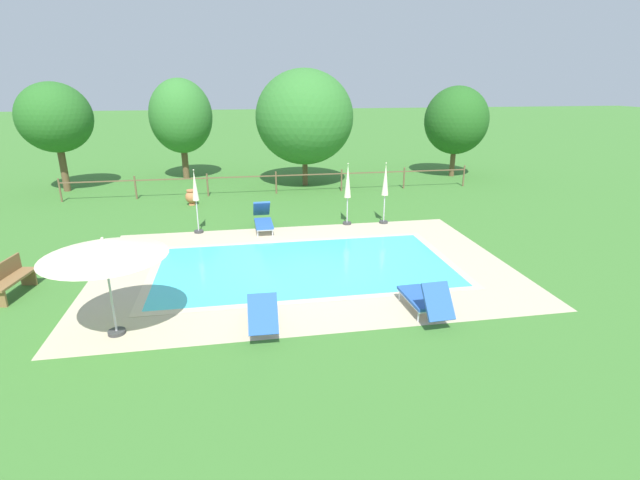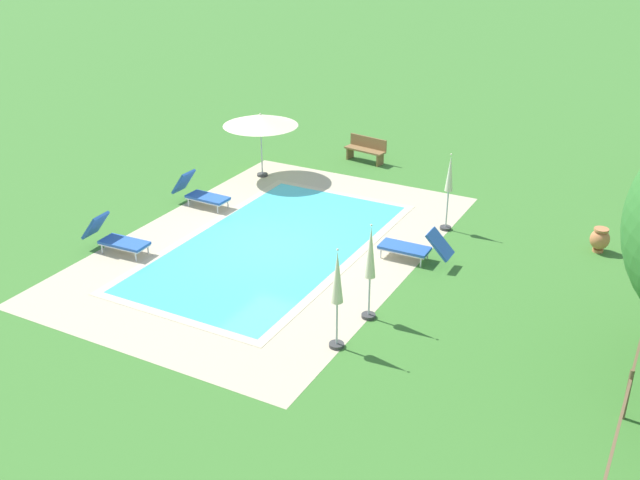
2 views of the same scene
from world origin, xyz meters
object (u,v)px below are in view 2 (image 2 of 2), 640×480
at_px(sun_lounger_north_far, 201,193).
at_px(patio_umbrella_open_foreground, 260,120).
at_px(sun_lounger_north_mid, 116,238).
at_px(patio_umbrella_closed_row_west, 449,182).
at_px(sun_lounger_north_near_steps, 415,247).
at_px(patio_umbrella_closed_row_centre, 370,259).
at_px(patio_umbrella_closed_row_mid_west, 337,285).
at_px(terracotta_urn_near_fence, 600,239).
at_px(wooden_bench_lawn_side, 366,149).

xyz_separation_m(sun_lounger_north_far, patio_umbrella_open_foreground, (-3.07, 0.26, 1.53)).
relative_size(sun_lounger_north_mid, patio_umbrella_open_foreground, 0.76).
bearing_deg(patio_umbrella_closed_row_west, patio_umbrella_open_foreground, -100.20).
bearing_deg(patio_umbrella_closed_row_west, sun_lounger_north_near_steps, -1.47).
distance_m(sun_lounger_north_near_steps, patio_umbrella_closed_row_centre, 3.30).
height_order(sun_lounger_north_near_steps, patio_umbrella_closed_row_mid_west, patio_umbrella_closed_row_mid_west).
height_order(sun_lounger_north_mid, terracotta_urn_near_fence, sun_lounger_north_mid).
height_order(patio_umbrella_closed_row_centre, wooden_bench_lawn_side, patio_umbrella_closed_row_centre).
xyz_separation_m(patio_umbrella_closed_row_west, patio_umbrella_closed_row_centre, (5.40, 0.09, 0.02)).
xyz_separation_m(patio_umbrella_closed_row_west, terracotta_urn_near_fence, (-0.55, 4.06, -1.08)).
relative_size(patio_umbrella_closed_row_west, terracotta_urn_near_fence, 3.38).
distance_m(patio_umbrella_open_foreground, wooden_bench_lawn_side, 4.14).
distance_m(sun_lounger_north_near_steps, sun_lounger_north_far, 7.12).
distance_m(patio_umbrella_open_foreground, patio_umbrella_closed_row_mid_west, 10.60).
xyz_separation_m(sun_lounger_north_mid, terracotta_urn_near_fence, (-6.04, 11.27, -0.03)).
xyz_separation_m(sun_lounger_north_mid, patio_umbrella_closed_row_mid_west, (1.30, 7.20, 1.09)).
relative_size(sun_lounger_north_mid, wooden_bench_lawn_side, 1.21).
bearing_deg(sun_lounger_north_far, sun_lounger_north_mid, -0.74).
relative_size(patio_umbrella_closed_row_mid_west, wooden_bench_lawn_side, 1.48).
distance_m(sun_lounger_north_far, patio_umbrella_closed_row_west, 7.47).
bearing_deg(patio_umbrella_closed_row_west, patio_umbrella_closed_row_mid_west, -0.10).
bearing_deg(wooden_bench_lawn_side, patio_umbrella_closed_row_mid_west, 21.98).
bearing_deg(patio_umbrella_closed_row_mid_west, sun_lounger_north_mid, -100.21).
height_order(patio_umbrella_closed_row_mid_west, wooden_bench_lawn_side, patio_umbrella_closed_row_mid_west).
distance_m(patio_umbrella_closed_row_west, patio_umbrella_closed_row_centre, 5.40).
xyz_separation_m(patio_umbrella_closed_row_mid_west, wooden_bench_lawn_side, (-11.03, -4.45, -1.02)).
bearing_deg(patio_umbrella_closed_row_mid_west, patio_umbrella_open_foreground, -139.35).
bearing_deg(patio_umbrella_closed_row_mid_west, terracotta_urn_near_fence, 151.00).
xyz_separation_m(sun_lounger_north_mid, patio_umbrella_closed_row_centre, (-0.09, 7.30, 1.07)).
bearing_deg(sun_lounger_north_near_steps, patio_umbrella_closed_row_centre, 2.64).
bearing_deg(wooden_bench_lawn_side, patio_umbrella_closed_row_west, 46.44).
relative_size(sun_lounger_north_near_steps, sun_lounger_north_mid, 1.02).
relative_size(sun_lounger_north_far, patio_umbrella_open_foreground, 0.74).
relative_size(patio_umbrella_closed_row_west, patio_umbrella_closed_row_centre, 0.98).
bearing_deg(patio_umbrella_closed_row_west, wooden_bench_lawn_side, -133.56).
xyz_separation_m(sun_lounger_north_far, wooden_bench_lawn_side, (-6.08, 2.70, 0.07)).
bearing_deg(sun_lounger_north_mid, patio_umbrella_closed_row_centre, 90.74).
bearing_deg(sun_lounger_north_far, wooden_bench_lawn_side, 156.03).
bearing_deg(sun_lounger_north_near_steps, patio_umbrella_open_foreground, -117.19).
distance_m(wooden_bench_lawn_side, terracotta_urn_near_fence, 9.29).
distance_m(sun_lounger_north_mid, patio_umbrella_closed_row_centre, 7.38).
bearing_deg(wooden_bench_lawn_side, patio_umbrella_open_foreground, -39.12).
xyz_separation_m(sun_lounger_north_far, patio_umbrella_closed_row_centre, (3.57, 7.25, 1.06)).
bearing_deg(sun_lounger_north_mid, wooden_bench_lawn_side, 164.23).
height_order(sun_lounger_north_near_steps, patio_umbrella_closed_row_centre, patio_umbrella_closed_row_centre).
bearing_deg(patio_umbrella_closed_row_mid_west, patio_umbrella_closed_row_west, 179.90).
height_order(sun_lounger_north_mid, patio_umbrella_closed_row_mid_west, patio_umbrella_closed_row_mid_west).
bearing_deg(patio_umbrella_closed_row_west, terracotta_urn_near_fence, 97.71).
distance_m(patio_umbrella_open_foreground, patio_umbrella_closed_row_west, 7.04).
bearing_deg(sun_lounger_north_near_steps, patio_umbrella_closed_row_mid_west, 0.59).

